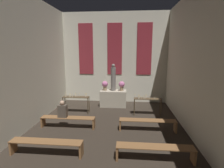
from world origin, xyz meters
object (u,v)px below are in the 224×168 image
(candle_rack_right, at_px, (147,101))
(pew_back_left, at_px, (68,120))
(pew_third_left, at_px, (46,144))
(pew_third_right, at_px, (155,150))
(flower_vase_right, at_px, (122,85))
(pew_back_right, at_px, (147,123))
(flower_vase_left, at_px, (105,85))
(candle_rack_left, at_px, (76,99))
(altar, at_px, (113,98))
(statue, at_px, (113,78))
(person_seated, at_px, (63,110))

(candle_rack_right, height_order, pew_back_left, candle_rack_right)
(candle_rack_right, height_order, pew_third_left, candle_rack_right)
(pew_third_right, bearing_deg, flower_vase_right, 102.84)
(candle_rack_right, bearing_deg, pew_back_right, -95.38)
(flower_vase_right, bearing_deg, candle_rack_right, -44.59)
(flower_vase_left, bearing_deg, pew_back_left, -110.45)
(flower_vase_left, relative_size, candle_rack_left, 0.40)
(altar, distance_m, candle_rack_right, 2.21)
(statue, relative_size, flower_vase_left, 2.82)
(candle_rack_left, bearing_deg, pew_back_left, -84.16)
(flower_vase_left, relative_size, person_seated, 0.77)
(person_seated, bearing_deg, pew_back_left, -0.00)
(pew_third_left, distance_m, pew_back_right, 3.76)
(flower_vase_left, bearing_deg, candle_rack_right, -29.65)
(altar, distance_m, candle_rack_left, 2.22)
(statue, bearing_deg, candle_rack_left, -144.41)
(pew_back_left, bearing_deg, statue, 62.10)
(pew_third_left, bearing_deg, statue, 72.07)
(altar, relative_size, flower_vase_right, 2.73)
(candle_rack_right, bearing_deg, candle_rack_left, 179.99)
(flower_vase_right, distance_m, candle_rack_right, 1.90)
(altar, bearing_deg, statue, 0.00)
(statue, distance_m, flower_vase_right, 0.62)
(candle_rack_right, bearing_deg, pew_third_right, -92.57)
(candle_rack_left, distance_m, pew_third_left, 3.73)
(pew_back_left, xyz_separation_m, person_seated, (-0.21, 0.00, 0.42))
(pew_back_left, bearing_deg, candle_rack_left, 95.84)
(flower_vase_left, distance_m, pew_back_right, 3.80)
(altar, relative_size, pew_third_left, 0.66)
(pew_third_left, bearing_deg, pew_third_right, 0.00)
(statue, relative_size, pew_third_right, 0.68)
(altar, bearing_deg, candle_rack_left, -144.41)
(pew_back_right, bearing_deg, person_seated, 180.00)
(statue, distance_m, pew_back_left, 3.68)
(pew_third_right, distance_m, person_seated, 3.97)
(flower_vase_right, relative_size, candle_rack_left, 0.40)
(pew_third_right, height_order, person_seated, person_seated)
(altar, xyz_separation_m, pew_third_right, (1.61, -4.99, -0.12))
(person_seated, bearing_deg, pew_back_right, -0.00)
(altar, relative_size, pew_back_left, 0.66)
(candle_rack_left, height_order, pew_back_left, candle_rack_left)
(altar, distance_m, pew_third_right, 5.24)
(flower_vase_left, xyz_separation_m, candle_rack_right, (2.26, -1.28, -0.51))
(candle_rack_right, bearing_deg, statue, 144.18)
(altar, xyz_separation_m, pew_back_left, (-1.61, -3.05, -0.12))
(person_seated, bearing_deg, candle_rack_right, 26.09)
(altar, distance_m, flower_vase_left, 0.91)
(flower_vase_right, distance_m, pew_back_right, 3.37)
(altar, distance_m, pew_back_right, 3.45)
(statue, distance_m, candle_rack_left, 2.38)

